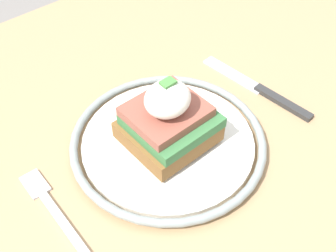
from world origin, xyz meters
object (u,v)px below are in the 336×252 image
fork (55,211)px  knife (263,91)px  sandwich (168,120)px  plate (168,141)px

fork → knife: (0.31, -0.02, 0.00)m
sandwich → fork: sandwich is taller
sandwich → plate: bearing=91.8°
plate → sandwich: size_ratio=2.44×
fork → knife: 0.31m
plate → knife: plate is taller
fork → knife: knife is taller
fork → plate: bearing=-3.2°
plate → sandwich: bearing=-88.2°
sandwich → fork: size_ratio=0.67×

